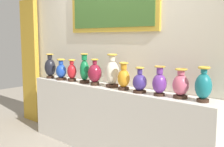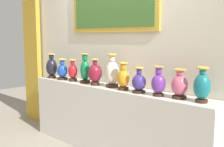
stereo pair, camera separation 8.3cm
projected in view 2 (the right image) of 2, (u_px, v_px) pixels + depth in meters
The scene contains 14 objects.
display_shelf at pixel (112, 121), 3.56m from camera, with size 2.85×0.38×0.90m, color silver.
back_wall at pixel (125, 48), 3.62m from camera, with size 4.96×0.14×2.75m.
curtain_gold at pixel (33, 61), 5.01m from camera, with size 0.44×0.08×2.19m, color gold.
vase_onyx at pixel (52, 67), 4.26m from camera, with size 0.17×0.17×0.38m.
vase_sapphire at pixel (62, 71), 4.10m from camera, with size 0.16×0.16×0.32m.
vase_crimson at pixel (73, 71), 3.94m from camera, with size 0.13×0.13×0.32m.
vase_emerald at pixel (85, 70), 3.78m from camera, with size 0.14×0.14×0.41m.
vase_burgundy at pixel (95, 73), 3.61m from camera, with size 0.19×0.19×0.35m.
vase_ivory at pixel (112, 73), 3.46m from camera, with size 0.18×0.18×0.43m.
vase_amber at pixel (123, 78), 3.28m from camera, with size 0.15×0.15×0.34m.
vase_indigo at pixel (139, 82), 3.11m from camera, with size 0.16×0.16×0.30m.
vase_violet at pixel (158, 83), 2.94m from camera, with size 0.16×0.16×0.32m.
vase_rose at pixel (180, 85), 2.81m from camera, with size 0.17×0.17×0.31m.
vase_teal at pixel (202, 86), 2.64m from camera, with size 0.16×0.16×0.35m.
Camera 2 is at (2.36, -2.51, 1.52)m, focal length 43.83 mm.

